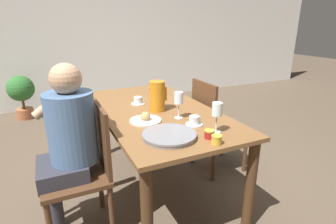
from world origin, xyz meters
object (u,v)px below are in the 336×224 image
(chair_person_side, at_px, (86,168))
(wine_glass_juice, at_px, (217,111))
(jam_jar_amber, at_px, (210,134))
(person_seated, at_px, (67,139))
(red_pitcher, at_px, (157,96))
(bread_plate, at_px, (146,119))
(teacup_near_person, at_px, (194,121))
(chair_opposite, at_px, (214,124))
(serving_tray, at_px, (169,135))
(potted_plant, at_px, (21,92))
(teacup_across, at_px, (138,101))
(wine_glass_water, at_px, (179,99))
(jam_jar_red, at_px, (217,139))

(chair_person_side, height_order, wine_glass_juice, wine_glass_juice)
(chair_person_side, xyz_separation_m, jam_jar_amber, (0.70, -0.40, 0.28))
(person_seated, xyz_separation_m, red_pitcher, (0.70, 0.19, 0.15))
(bread_plate, bearing_deg, teacup_near_person, -36.28)
(chair_opposite, height_order, bread_plate, chair_opposite)
(serving_tray, height_order, bread_plate, bread_plate)
(chair_opposite, relative_size, potted_plant, 1.36)
(red_pitcher, height_order, wine_glass_juice, red_pitcher)
(person_seated, relative_size, red_pitcher, 4.91)
(teacup_across, bearing_deg, serving_tray, -94.32)
(wine_glass_juice, bearing_deg, jam_jar_amber, -146.67)
(serving_tray, bearing_deg, red_pitcher, 75.09)
(jam_jar_amber, relative_size, potted_plant, 0.10)
(wine_glass_water, xyz_separation_m, potted_plant, (-1.22, 2.75, -0.46))
(chair_opposite, bearing_deg, teacup_across, -102.54)
(chair_opposite, xyz_separation_m, teacup_near_person, (-0.51, -0.48, 0.27))
(bread_plate, relative_size, jam_jar_red, 3.56)
(teacup_near_person, distance_m, bread_plate, 0.35)
(chair_person_side, bearing_deg, teacup_near_person, -103.17)
(person_seated, relative_size, teacup_near_person, 9.85)
(chair_opposite, height_order, jam_jar_red, chair_opposite)
(wine_glass_juice, relative_size, teacup_near_person, 1.68)
(chair_person_side, distance_m, potted_plant, 2.80)
(wine_glass_juice, bearing_deg, jam_jar_red, -123.73)
(person_seated, distance_m, bread_plate, 0.54)
(potted_plant, bearing_deg, chair_opposite, -54.16)
(chair_person_side, distance_m, bread_plate, 0.52)
(chair_person_side, xyz_separation_m, person_seated, (-0.09, 0.03, 0.22))
(chair_person_side, bearing_deg, potted_plant, 10.90)
(serving_tray, bearing_deg, wine_glass_juice, -9.72)
(chair_person_side, height_order, teacup_across, chair_person_side)
(serving_tray, height_order, jam_jar_red, jam_jar_red)
(wine_glass_juice, height_order, bread_plate, wine_glass_juice)
(wine_glass_juice, height_order, serving_tray, wine_glass_juice)
(jam_jar_amber, bearing_deg, chair_person_side, 150.05)
(teacup_across, distance_m, bread_plate, 0.44)
(person_seated, height_order, potted_plant, person_seated)
(wine_glass_water, xyz_separation_m, wine_glass_juice, (0.09, -0.34, -0.00))
(potted_plant, bearing_deg, red_pitcher, -65.63)
(wine_glass_water, bearing_deg, serving_tray, -126.35)
(teacup_across, bearing_deg, red_pitcher, -71.61)
(person_seated, height_order, teacup_near_person, person_seated)
(chair_person_side, bearing_deg, wine_glass_juice, -113.70)
(teacup_near_person, xyz_separation_m, jam_jar_red, (-0.04, -0.32, 0.00))
(wine_glass_juice, distance_m, serving_tray, 0.34)
(red_pitcher, bearing_deg, wine_glass_juice, -73.35)
(red_pitcher, bearing_deg, chair_opposite, 7.81)
(teacup_across, height_order, bread_plate, bread_plate)
(chair_person_side, height_order, serving_tray, chair_person_side)
(teacup_near_person, height_order, jam_jar_red, teacup_near_person)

